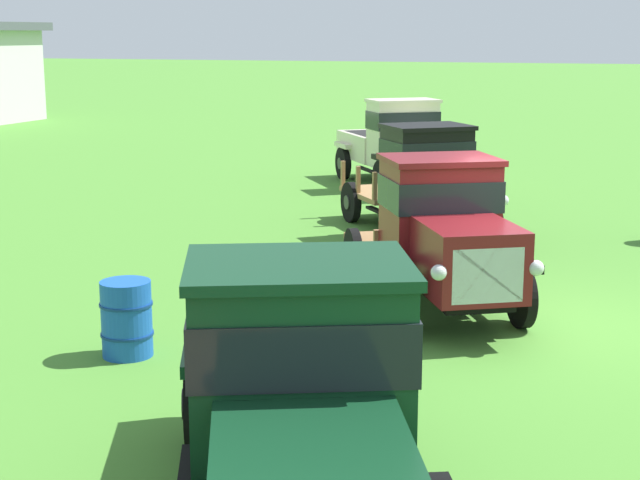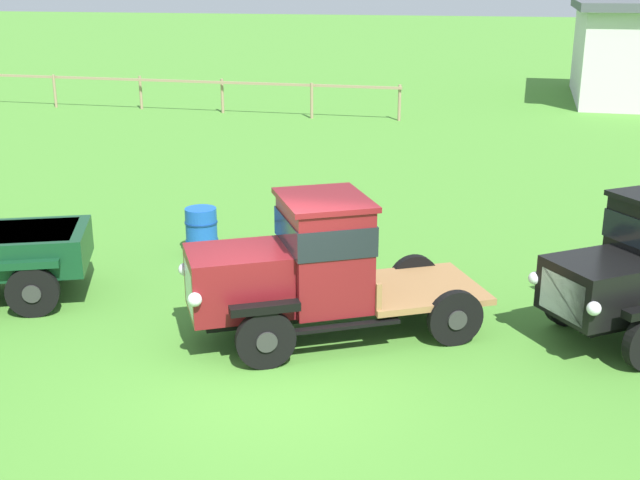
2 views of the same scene
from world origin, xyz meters
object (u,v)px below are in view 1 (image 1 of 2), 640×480
object	(u,v)px
vintage_truck_second_in_line	(298,403)
vintage_truck_back_of_row	(398,144)
vintage_truck_midrow_center	(443,233)
vintage_truck_far_side	(429,180)
oil_drum_beside_row	(127,319)

from	to	relation	value
vintage_truck_second_in_line	vintage_truck_back_of_row	size ratio (longest dim) A/B	1.12
vintage_truck_midrow_center	vintage_truck_far_side	xyz separation A→B (m)	(5.07, 1.36, -0.02)
vintage_truck_second_in_line	vintage_truck_far_side	bearing A→B (deg)	7.94
vintage_truck_far_side	vintage_truck_back_of_row	bearing A→B (deg)	19.84
vintage_truck_second_in_line	vintage_truck_far_side	xyz separation A→B (m)	(11.70, 1.63, 0.01)
vintage_truck_midrow_center	vintage_truck_back_of_row	xyz separation A→B (m)	(11.16, 3.55, -0.05)
oil_drum_beside_row	vintage_truck_far_side	bearing A→B (deg)	-13.16
vintage_truck_far_side	oil_drum_beside_row	size ratio (longest dim) A/B	4.81
vintage_truck_midrow_center	vintage_truck_back_of_row	distance (m)	11.71
vintage_truck_back_of_row	oil_drum_beside_row	distance (m)	14.29
vintage_truck_midrow_center	vintage_truck_back_of_row	size ratio (longest dim) A/B	0.98
vintage_truck_second_in_line	vintage_truck_midrow_center	distance (m)	6.64
vintage_truck_midrow_center	oil_drum_beside_row	xyz separation A→B (m)	(-3.11, 3.27, -0.69)
vintage_truck_midrow_center	oil_drum_beside_row	size ratio (longest dim) A/B	4.99
vintage_truck_far_side	vintage_truck_back_of_row	xyz separation A→B (m)	(6.09, 2.20, -0.03)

